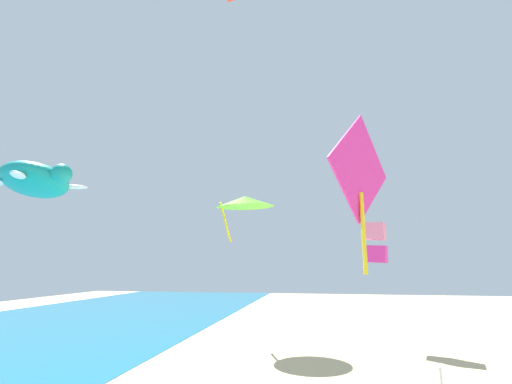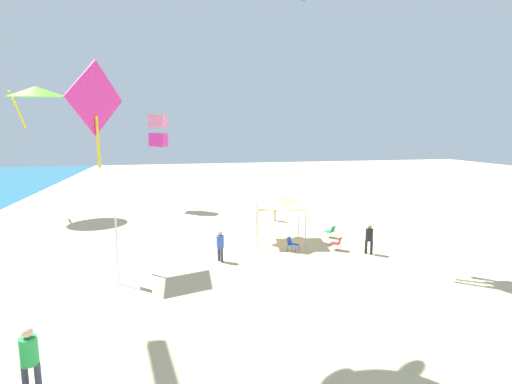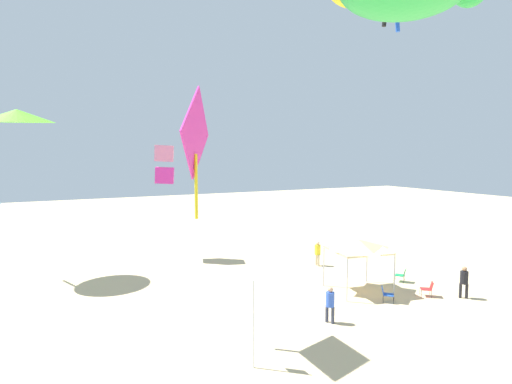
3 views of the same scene
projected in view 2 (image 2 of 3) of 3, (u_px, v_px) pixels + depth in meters
The scene contains 13 objects.
ground at pixel (285, 245), 23.94m from camera, with size 120.00×120.00×0.10m, color #D6BC8C.
canopy_tent at pixel (280, 201), 24.04m from camera, with size 3.34×3.39×2.96m.
folding_chair_near_cooler at pixel (331, 231), 25.24m from camera, with size 0.81×0.78×0.82m.
folding_chair_right_of_tent at pixel (292, 243), 22.41m from camera, with size 0.80×0.81×0.82m.
folding_chair_left_of_tent at pixel (337, 242), 22.61m from camera, with size 0.80×0.81×0.82m.
banner_flag at pixel (117, 243), 17.43m from camera, with size 0.36×0.06×3.22m.
person_watching_sky at pixel (220, 244), 20.56m from camera, with size 0.42×0.40×1.69m.
person_kite_handler at pixel (29, 355), 10.14m from camera, with size 0.45×0.50×1.90m.
person_far_stroller at pixel (369, 237), 21.82m from camera, with size 0.41×0.41×1.73m.
person_by_tent at pixel (275, 208), 29.87m from camera, with size 0.45×0.41×1.71m.
kite_delta_lime at pixel (36, 92), 30.40m from camera, with size 5.54×5.51×3.40m.
kite_box_pink at pixel (158, 131), 33.78m from camera, with size 1.66×1.70×2.82m.
kite_diamond_magenta at pixel (95, 103), 19.09m from camera, with size 3.04×2.22×5.29m.
Camera 2 is at (-22.19, 6.71, 6.98)m, focal length 27.01 mm.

